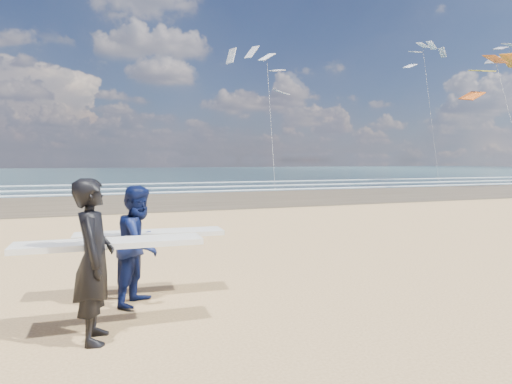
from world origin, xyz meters
name	(u,v)px	position (x,y,z in m)	size (l,w,h in m)	color
wet_sand_strip	(412,192)	(20.00, 18.00, 0.01)	(220.00, 12.00, 0.01)	#453724
ocean	(203,172)	(20.00, 72.00, 0.01)	(220.00, 100.00, 0.02)	#172C33
foam_breakers	(332,184)	(20.00, 28.10, 0.05)	(220.00, 11.70, 0.05)	white
surfer_near	(96,258)	(0.03, -0.48, 0.95)	(2.22, 1.02, 1.86)	black
surfer_far	(140,244)	(0.67, 0.73, 0.86)	(2.23, 1.21, 1.71)	#0B1541
kite_0	(505,99)	(28.50, 18.48, 6.45)	(6.94, 4.86, 10.90)	slate
kite_1	(270,105)	(13.14, 25.58, 6.12)	(5.71, 4.73, 11.13)	slate
kite_5	(429,100)	(33.77, 32.11, 8.26)	(5.55, 4.71, 15.39)	slate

